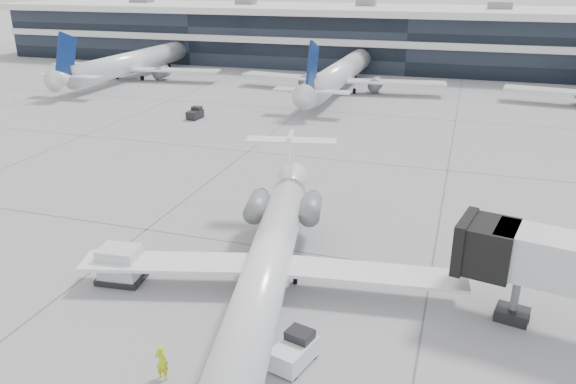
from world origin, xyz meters
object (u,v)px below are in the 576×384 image
(baggage_tug, at_px, (295,351))
(ramp_worker, at_px, (162,362))
(cargo_uld, at_px, (120,265))
(regional_jet, at_px, (270,258))

(baggage_tug, bearing_deg, ramp_worker, -136.60)
(cargo_uld, bearing_deg, baggage_tug, -25.02)
(ramp_worker, bearing_deg, cargo_uld, -43.41)
(regional_jet, distance_m, cargo_uld, 9.05)
(ramp_worker, xyz_separation_m, cargo_uld, (-6.70, 6.98, 0.20))
(ramp_worker, distance_m, baggage_tug, 6.08)
(baggage_tug, relative_size, cargo_uld, 0.95)
(regional_jet, bearing_deg, baggage_tug, -71.77)
(baggage_tug, distance_m, cargo_uld, 12.77)
(regional_jet, distance_m, baggage_tug, 6.72)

